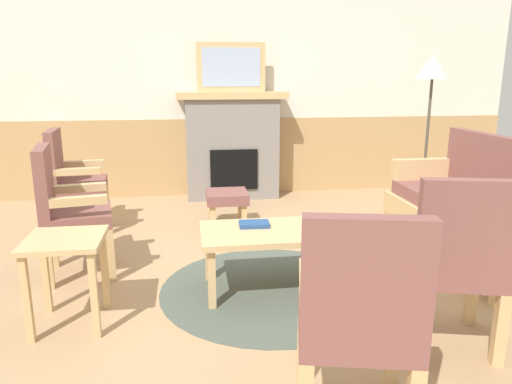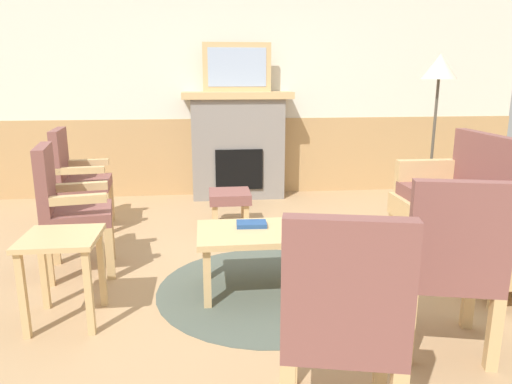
{
  "view_description": "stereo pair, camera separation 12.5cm",
  "coord_description": "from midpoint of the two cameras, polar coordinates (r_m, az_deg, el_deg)",
  "views": [
    {
      "loc": [
        -0.53,
        -3.31,
        1.46
      ],
      "look_at": [
        0.0,
        0.35,
        0.55
      ],
      "focal_mm": 33.13,
      "sensor_mm": 36.0,
      "label": 1
    },
    {
      "loc": [
        -0.41,
        -3.33,
        1.46
      ],
      "look_at": [
        0.0,
        0.35,
        0.55
      ],
      "focal_mm": 33.13,
      "sensor_mm": 36.0,
      "label": 2
    }
  ],
  "objects": [
    {
      "name": "ground_plane",
      "position": [
        3.66,
        -0.19,
        -9.71
      ],
      "size": [
        14.0,
        14.0,
        0.0
      ],
      "primitive_type": "plane",
      "color": "tan"
    },
    {
      "name": "wall_back",
      "position": [
        5.94,
        -3.83,
        12.36
      ],
      "size": [
        7.2,
        0.14,
        2.7
      ],
      "color": "silver",
      "rests_on": "ground_plane"
    },
    {
      "name": "fireplace",
      "position": [
        5.75,
        -3.52,
        5.73
      ],
      "size": [
        1.3,
        0.44,
        1.28
      ],
      "color": "gray",
      "rests_on": "ground_plane"
    },
    {
      "name": "framed_picture",
      "position": [
        5.69,
        -3.66,
        14.81
      ],
      "size": [
        0.8,
        0.04,
        0.56
      ],
      "color": "tan",
      "rests_on": "fireplace"
    },
    {
      "name": "couch",
      "position": [
        4.21,
        24.31,
        -2.08
      ],
      "size": [
        0.7,
        1.8,
        0.98
      ],
      "color": "tan",
      "rests_on": "ground_plane"
    },
    {
      "name": "coffee_table",
      "position": [
        3.26,
        0.67,
        -5.48
      ],
      "size": [
        0.96,
        0.56,
        0.44
      ],
      "color": "tan",
      "rests_on": "ground_plane"
    },
    {
      "name": "round_rug",
      "position": [
        3.4,
        0.66,
        -11.56
      ],
      "size": [
        1.55,
        1.55,
        0.01
      ],
      "primitive_type": "cylinder",
      "color": "#4C564C",
      "rests_on": "ground_plane"
    },
    {
      "name": "book_on_table",
      "position": [
        3.31,
        -1.31,
        -3.9
      ],
      "size": [
        0.22,
        0.15,
        0.03
      ],
      "primitive_type": "cube",
      "rotation": [
        0.0,
        0.0,
        -0.05
      ],
      "color": "navy",
      "rests_on": "coffee_table"
    },
    {
      "name": "footstool",
      "position": [
        4.65,
        -4.29,
        -0.86
      ],
      "size": [
        0.4,
        0.4,
        0.36
      ],
      "color": "tan",
      "rests_on": "ground_plane"
    },
    {
      "name": "armchair_near_fireplace",
      "position": [
        3.74,
        -22.86,
        -1.56
      ],
      "size": [
        0.56,
        0.56,
        0.98
      ],
      "color": "tan",
      "rests_on": "ground_plane"
    },
    {
      "name": "armchair_by_window_left",
      "position": [
        4.82,
        -22.15,
        1.78
      ],
      "size": [
        0.52,
        0.52,
        0.98
      ],
      "color": "tan",
      "rests_on": "ground_plane"
    },
    {
      "name": "armchair_front_left",
      "position": [
        2.7,
        21.8,
        -7.19
      ],
      "size": [
        0.58,
        0.58,
        0.98
      ],
      "color": "tan",
      "rests_on": "ground_plane"
    },
    {
      "name": "armchair_front_center",
      "position": [
        1.99,
        10.53,
        -14.15
      ],
      "size": [
        0.58,
        0.58,
        0.98
      ],
      "color": "tan",
      "rests_on": "ground_plane"
    },
    {
      "name": "side_table",
      "position": [
        3.03,
        -23.11,
        -7.16
      ],
      "size": [
        0.44,
        0.44,
        0.55
      ],
      "color": "tan",
      "rests_on": "ground_plane"
    },
    {
      "name": "floor_lamp_by_couch",
      "position": [
        5.36,
        19.87,
        12.93
      ],
      "size": [
        0.36,
        0.36,
        1.68
      ],
      "color": "#332D28",
      "rests_on": "ground_plane"
    }
  ]
}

